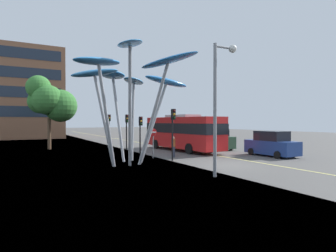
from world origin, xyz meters
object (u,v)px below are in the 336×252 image
at_px(traffic_light_kerb_near, 173,123).
at_px(car_parked_far, 182,136).
at_px(traffic_light_kerb_far, 141,127).
at_px(pedestrian, 173,147).
at_px(traffic_light_island_mid, 127,124).
at_px(car_parked_near, 272,144).
at_px(street_lamp, 220,91).
at_px(no_entry_sign, 153,138).
at_px(leaf_sculpture, 131,77).
at_px(traffic_light_opposite, 109,123).
at_px(car_parked_mid, 216,140).
at_px(red_bus, 182,131).

xyz_separation_m(traffic_light_kerb_near, car_parked_far, (8.30, 12.33, -1.69)).
height_order(traffic_light_kerb_far, pedestrian, traffic_light_kerb_far).
relative_size(traffic_light_island_mid, car_parked_near, 0.80).
distance_m(street_lamp, no_entry_sign, 8.79).
distance_m(traffic_light_kerb_near, no_entry_sign, 2.38).
relative_size(traffic_light_kerb_near, street_lamp, 0.54).
bearing_deg(traffic_light_kerb_far, street_lamp, -92.00).
bearing_deg(leaf_sculpture, car_parked_near, -9.24).
height_order(leaf_sculpture, no_entry_sign, leaf_sculpture).
bearing_deg(car_parked_far, traffic_light_kerb_far, -140.86).
bearing_deg(street_lamp, car_parked_near, 27.15).
xyz_separation_m(traffic_light_opposite, car_parked_mid, (8.04, -10.97, -1.74)).
relative_size(red_bus, traffic_light_island_mid, 2.91).
height_order(red_bus, traffic_light_opposite, traffic_light_opposite).
relative_size(leaf_sculpture, traffic_light_opposite, 2.53).
bearing_deg(traffic_light_kerb_far, leaf_sculpture, -119.74).
bearing_deg(car_parked_near, pedestrian, 155.57).
bearing_deg(traffic_light_opposite, street_lamp, -92.29).
distance_m(leaf_sculpture, car_parked_mid, 13.36).
bearing_deg(traffic_light_opposite, red_bus, -67.85).
distance_m(traffic_light_opposite, street_lamp, 22.74).
height_order(red_bus, car_parked_near, red_bus).
distance_m(traffic_light_kerb_near, car_parked_far, 14.96).
distance_m(traffic_light_kerb_far, traffic_light_island_mid, 3.72).
distance_m(car_parked_near, pedestrian, 8.28).
bearing_deg(street_lamp, leaf_sculpture, 109.60).
bearing_deg(car_parked_mid, pedestrian, -154.17).
height_order(leaf_sculpture, car_parked_mid, leaf_sculpture).
bearing_deg(traffic_light_island_mid, pedestrian, -79.15).
bearing_deg(traffic_light_kerb_far, pedestrian, -66.94).
relative_size(traffic_light_kerb_near, car_parked_near, 0.85).
bearing_deg(car_parked_near, no_entry_sign, 159.67).
bearing_deg(no_entry_sign, leaf_sculpture, -147.76).
xyz_separation_m(red_bus, traffic_light_island_mid, (-4.67, 3.16, 0.66)).
height_order(traffic_light_kerb_far, car_parked_far, traffic_light_kerb_far).
bearing_deg(traffic_light_island_mid, car_parked_far, 21.13).
height_order(car_parked_far, street_lamp, street_lamp).
bearing_deg(no_entry_sign, traffic_light_kerb_far, 83.96).
distance_m(leaf_sculpture, pedestrian, 6.87).
height_order(traffic_light_kerb_near, car_parked_near, traffic_light_kerb_near).
xyz_separation_m(car_parked_near, car_parked_far, (-0.36, 13.84, 0.10)).
height_order(leaf_sculpture, street_lamp, leaf_sculpture).
relative_size(leaf_sculpture, car_parked_near, 2.11).
xyz_separation_m(red_bus, leaf_sculpture, (-7.56, -5.46, 4.07)).
xyz_separation_m(traffic_light_island_mid, traffic_light_opposite, (0.42, 7.29, 0.11)).
bearing_deg(traffic_light_opposite, pedestrian, -86.24).
distance_m(car_parked_far, street_lamp, 21.01).
xyz_separation_m(car_parked_far, pedestrian, (-7.18, -10.42, -0.24)).
distance_m(traffic_light_opposite, car_parked_far, 9.20).
height_order(traffic_light_island_mid, car_parked_mid, traffic_light_island_mid).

